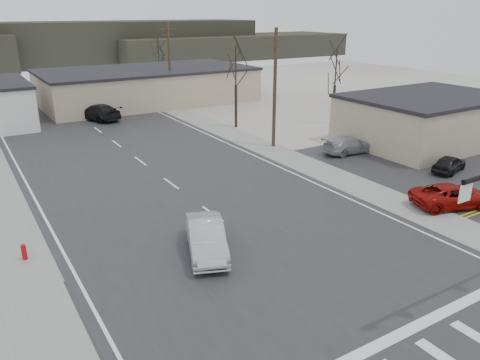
% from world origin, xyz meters
% --- Properties ---
extents(ground, '(140.00, 140.00, 0.00)m').
position_xyz_m(ground, '(0.00, 0.00, 0.00)').
color(ground, silver).
rests_on(ground, ground).
extents(main_road, '(18.00, 110.00, 0.05)m').
position_xyz_m(main_road, '(0.00, 15.00, 0.02)').
color(main_road, '#262629').
rests_on(main_road, ground).
extents(cross_road, '(90.00, 10.00, 0.04)m').
position_xyz_m(cross_road, '(0.00, 0.00, 0.02)').
color(cross_road, '#262629').
rests_on(cross_road, ground).
extents(parking_lot, '(18.00, 20.00, 0.03)m').
position_xyz_m(parking_lot, '(20.00, 6.00, 0.02)').
color(parking_lot, '#262629').
rests_on(parking_lot, ground).
extents(sidewalk_right, '(3.00, 90.00, 0.06)m').
position_xyz_m(sidewalk_right, '(10.60, 20.00, 0.03)').
color(sidewalk_right, gray).
rests_on(sidewalk_right, ground).
extents(fire_hydrant, '(0.24, 0.24, 0.87)m').
position_xyz_m(fire_hydrant, '(-10.20, 8.00, 0.45)').
color(fire_hydrant, '#A50C0C').
rests_on(fire_hydrant, ground).
extents(building_right_far, '(26.30, 14.30, 4.30)m').
position_xyz_m(building_right_far, '(10.00, 44.00, 2.15)').
color(building_right_far, tan).
rests_on(building_right_far, ground).
extents(building_lot, '(14.30, 10.30, 4.30)m').
position_xyz_m(building_lot, '(24.00, 12.00, 2.16)').
color(building_lot, tan).
rests_on(building_lot, ground).
extents(upole_right_a, '(2.20, 0.30, 10.00)m').
position_xyz_m(upole_right_a, '(11.50, 18.00, 5.22)').
color(upole_right_a, '#41321E').
rests_on(upole_right_a, ground).
extents(upole_right_b, '(2.20, 0.30, 10.00)m').
position_xyz_m(upole_right_b, '(11.50, 40.00, 5.22)').
color(upole_right_b, '#41321E').
rests_on(upole_right_b, ground).
extents(tree_right_mid, '(3.74, 3.74, 8.33)m').
position_xyz_m(tree_right_mid, '(12.50, 26.00, 5.93)').
color(tree_right_mid, '#2E251C').
rests_on(tree_right_mid, ground).
extents(tree_right_far, '(3.52, 3.52, 7.84)m').
position_xyz_m(tree_right_far, '(15.00, 52.00, 5.58)').
color(tree_right_far, '#2E251C').
rests_on(tree_right_far, ground).
extents(tree_lot, '(3.52, 3.52, 7.84)m').
position_xyz_m(tree_lot, '(22.00, 22.00, 5.58)').
color(tree_lot, '#2E251C').
rests_on(tree_lot, ground).
extents(hill_center, '(80.00, 18.00, 9.00)m').
position_xyz_m(hill_center, '(15.00, 96.00, 4.50)').
color(hill_center, '#333026').
rests_on(hill_center, ground).
extents(hill_right, '(60.00, 18.00, 5.50)m').
position_xyz_m(hill_right, '(50.00, 90.00, 2.75)').
color(hill_right, '#333026').
rests_on(hill_right, ground).
extents(sedan_crossing, '(3.35, 5.16, 1.61)m').
position_xyz_m(sedan_crossing, '(-2.46, 4.07, 0.85)').
color(sedan_crossing, '#9BA0A5').
rests_on(sedan_crossing, main_road).
extents(car_far_a, '(4.33, 6.32, 1.70)m').
position_xyz_m(car_far_a, '(1.36, 36.54, 0.90)').
color(car_far_a, black).
rests_on(car_far_a, main_road).
extents(car_parked_red, '(5.45, 3.79, 1.38)m').
position_xyz_m(car_parked_red, '(12.93, 1.40, 0.73)').
color(car_parked_red, maroon).
rests_on(car_parked_red, parking_lot).
extents(car_parked_dark_a, '(3.88, 2.35, 1.24)m').
position_xyz_m(car_parked_dark_a, '(18.53, 5.58, 0.65)').
color(car_parked_dark_a, black).
rests_on(car_parked_dark_a, parking_lot).
extents(car_parked_silver, '(4.91, 2.26, 1.39)m').
position_xyz_m(car_parked_silver, '(15.73, 13.00, 0.73)').
color(car_parked_silver, gray).
rests_on(car_parked_silver, parking_lot).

